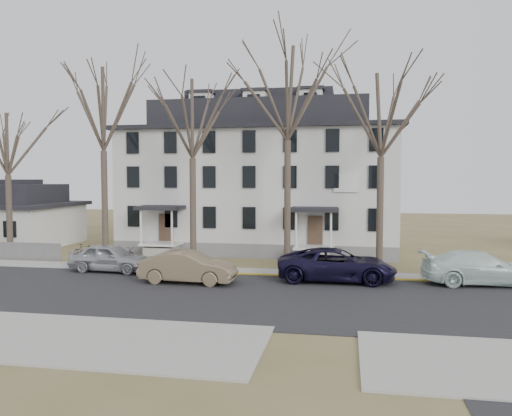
% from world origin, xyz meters
% --- Properties ---
extents(ground, '(120.00, 120.00, 0.00)m').
position_xyz_m(ground, '(0.00, 0.00, 0.00)').
color(ground, olive).
rests_on(ground, ground).
extents(main_road, '(120.00, 10.00, 0.04)m').
position_xyz_m(main_road, '(0.00, 2.00, 0.00)').
color(main_road, '#27272A').
rests_on(main_road, ground).
extents(far_sidewalk, '(120.00, 2.00, 0.08)m').
position_xyz_m(far_sidewalk, '(0.00, 8.00, 0.00)').
color(far_sidewalk, '#A09F97').
rests_on(far_sidewalk, ground).
extents(yellow_curb, '(14.00, 0.25, 0.06)m').
position_xyz_m(yellow_curb, '(5.00, 7.10, 0.00)').
color(yellow_curb, gold).
rests_on(yellow_curb, ground).
extents(boarding_house, '(20.80, 12.36, 12.05)m').
position_xyz_m(boarding_house, '(-2.00, 17.95, 5.38)').
color(boarding_house, slate).
rests_on(boarding_house, ground).
extents(small_house, '(8.70, 8.70, 5.00)m').
position_xyz_m(small_house, '(-22.00, 16.00, 2.25)').
color(small_house, silver).
rests_on(small_house, ground).
extents(tree_far_left, '(8.40, 8.40, 13.72)m').
position_xyz_m(tree_far_left, '(-11.00, 9.80, 10.34)').
color(tree_far_left, '#473B31').
rests_on(tree_far_left, ground).
extents(tree_mid_left, '(7.80, 7.80, 12.74)m').
position_xyz_m(tree_mid_left, '(-5.00, 9.80, 9.60)').
color(tree_mid_left, '#473B31').
rests_on(tree_mid_left, ground).
extents(tree_center, '(9.00, 9.00, 14.70)m').
position_xyz_m(tree_center, '(1.00, 9.80, 11.08)').
color(tree_center, '#473B31').
rests_on(tree_center, ground).
extents(tree_mid_right, '(7.80, 7.80, 12.74)m').
position_xyz_m(tree_mid_right, '(6.50, 9.80, 9.60)').
color(tree_mid_right, '#473B31').
rests_on(tree_mid_right, ground).
extents(tree_bungalow, '(6.60, 6.60, 10.78)m').
position_xyz_m(tree_bungalow, '(-18.00, 9.80, 8.12)').
color(tree_bungalow, '#473B31').
rests_on(tree_bungalow, ground).
extents(car_silver, '(4.86, 2.15, 1.63)m').
position_xyz_m(car_silver, '(-9.11, 6.67, 0.81)').
color(car_silver, '#ACAFB3').
rests_on(car_silver, ground).
extents(car_tan, '(5.09, 1.88, 1.66)m').
position_xyz_m(car_tan, '(-3.61, 4.46, 0.83)').
color(car_tan, '#78644B').
rests_on(car_tan, ground).
extents(car_navy, '(6.30, 2.99, 1.74)m').
position_xyz_m(car_navy, '(4.07, 6.34, 0.87)').
color(car_navy, black).
rests_on(car_navy, ground).
extents(car_white, '(6.08, 2.97, 1.70)m').
position_xyz_m(car_white, '(11.39, 6.80, 0.85)').
color(car_white, silver).
rests_on(car_white, ground).
extents(bicycle_left, '(1.72, 1.32, 0.87)m').
position_xyz_m(bicycle_left, '(-10.01, 10.87, 0.43)').
color(bicycle_left, black).
rests_on(bicycle_left, ground).
extents(bicycle_right, '(1.62, 0.86, 0.94)m').
position_xyz_m(bicycle_right, '(-13.25, 11.14, 0.47)').
color(bicycle_right, black).
rests_on(bicycle_right, ground).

